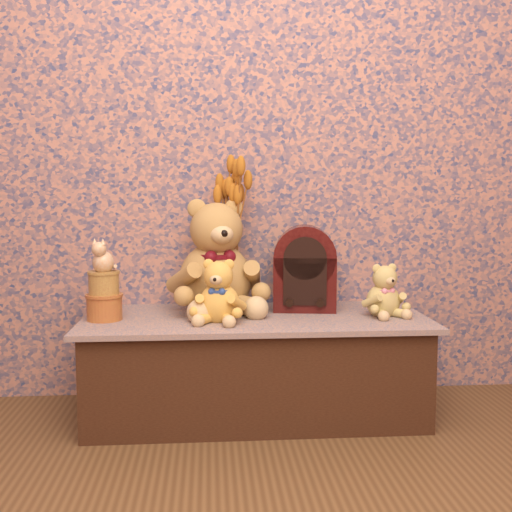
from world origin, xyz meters
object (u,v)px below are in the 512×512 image
at_px(biscuit_tin_lower, 104,307).
at_px(ceramic_vase, 233,285).
at_px(cat_figurine, 103,255).
at_px(teddy_large, 215,251).
at_px(teddy_medium, 219,288).
at_px(teddy_small, 383,288).
at_px(cathedral_radio, 305,268).

bearing_deg(biscuit_tin_lower, ceramic_vase, 20.08).
distance_m(ceramic_vase, biscuit_tin_lower, 0.52).
height_order(ceramic_vase, cat_figurine, cat_figurine).
xyz_separation_m(teddy_large, teddy_medium, (0.01, -0.20, -0.12)).
bearing_deg(teddy_medium, teddy_small, 17.69).
distance_m(teddy_large, teddy_small, 0.68).
bearing_deg(cathedral_radio, teddy_medium, -142.32).
height_order(cathedral_radio, biscuit_tin_lower, cathedral_radio).
relative_size(teddy_large, teddy_small, 2.22).
relative_size(cathedral_radio, biscuit_tin_lower, 2.63).
xyz_separation_m(teddy_large, ceramic_vase, (0.07, 0.03, -0.14)).
xyz_separation_m(teddy_large, cathedral_radio, (0.36, -0.00, -0.07)).
distance_m(teddy_medium, biscuit_tin_lower, 0.44).
bearing_deg(biscuit_tin_lower, teddy_large, 19.99).
relative_size(cathedral_radio, ceramic_vase, 1.69).
distance_m(teddy_small, biscuit_tin_lower, 1.07).
height_order(teddy_large, teddy_small, teddy_large).
xyz_separation_m(cathedral_radio, cat_figurine, (-0.78, -0.15, 0.07)).
relative_size(teddy_small, ceramic_vase, 1.07).
height_order(biscuit_tin_lower, cat_figurine, cat_figurine).
bearing_deg(cat_figurine, teddy_small, 17.54).
relative_size(teddy_large, teddy_medium, 1.94).
bearing_deg(cathedral_radio, biscuit_tin_lower, -161.22).
relative_size(cathedral_radio, cat_figurine, 2.67).
bearing_deg(cat_figurine, teddy_large, 37.38).
bearing_deg(biscuit_tin_lower, cat_figurine, 0.00).
distance_m(teddy_medium, ceramic_vase, 0.24).
bearing_deg(cathedral_radio, teddy_small, -19.46).
bearing_deg(teddy_medium, biscuit_tin_lower, -173.81).
bearing_deg(ceramic_vase, teddy_large, -159.39).
distance_m(teddy_medium, cathedral_radio, 0.41).
distance_m(teddy_medium, teddy_small, 0.64).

